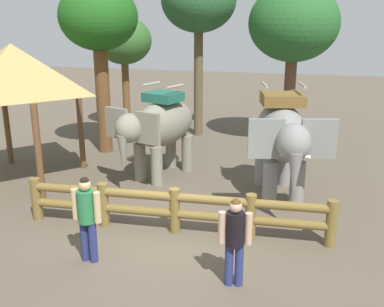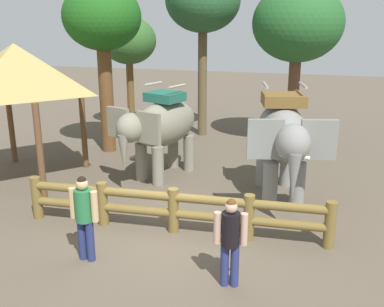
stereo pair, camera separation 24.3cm
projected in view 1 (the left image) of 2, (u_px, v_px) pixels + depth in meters
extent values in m
plane|color=brown|center=(174.00, 234.00, 10.31)|extent=(60.00, 60.00, 0.00)
cylinder|color=brown|center=(37.00, 199.00, 10.91)|extent=(0.24, 0.24, 1.05)
cylinder|color=brown|center=(104.00, 205.00, 10.59)|extent=(0.24, 0.24, 1.05)
cylinder|color=brown|center=(175.00, 210.00, 10.27)|extent=(0.24, 0.24, 1.05)
cylinder|color=brown|center=(251.00, 217.00, 9.95)|extent=(0.24, 0.24, 1.05)
cylinder|color=brown|center=(331.00, 224.00, 9.63)|extent=(0.24, 0.24, 1.05)
cylinder|color=brown|center=(175.00, 214.00, 10.29)|extent=(6.83, 0.55, 0.20)
cylinder|color=brown|center=(175.00, 197.00, 10.17)|extent=(6.83, 0.55, 0.20)
cylinder|color=gray|center=(157.00, 166.00, 13.12)|extent=(0.34, 0.34, 1.15)
cylinder|color=gray|center=(140.00, 162.00, 13.45)|extent=(0.34, 0.34, 1.15)
cylinder|color=gray|center=(187.00, 153.00, 14.34)|extent=(0.34, 0.34, 1.15)
cylinder|color=gray|center=(171.00, 150.00, 14.68)|extent=(0.34, 0.34, 1.15)
ellipsoid|color=gray|center=(164.00, 123.00, 13.58)|extent=(1.95, 2.81, 1.34)
ellipsoid|color=gray|center=(129.00, 128.00, 12.32)|extent=(0.98, 1.06, 0.82)
cube|color=gray|center=(148.00, 128.00, 12.10)|extent=(0.76, 0.36, 0.86)
cube|color=gray|center=(117.00, 123.00, 12.69)|extent=(0.76, 0.36, 0.86)
cone|color=gray|center=(123.00, 154.00, 12.27)|extent=(0.31, 0.31, 1.05)
cube|color=#20614F|center=(163.00, 97.00, 13.34)|extent=(1.21, 1.14, 0.27)
cylinder|color=#A59E8C|center=(175.00, 86.00, 13.01)|extent=(0.32, 0.75, 0.07)
cylinder|color=#A59E8C|center=(151.00, 84.00, 13.48)|extent=(0.32, 0.75, 0.07)
cylinder|color=gray|center=(297.00, 185.00, 11.52)|extent=(0.38, 0.38, 1.25)
cylinder|color=gray|center=(270.00, 185.00, 11.53)|extent=(0.38, 0.38, 1.25)
cylinder|color=gray|center=(285.00, 164.00, 13.13)|extent=(0.38, 0.38, 1.25)
cylinder|color=gray|center=(261.00, 164.00, 13.14)|extent=(0.38, 0.38, 1.25)
ellipsoid|color=gray|center=(281.00, 132.00, 11.99)|extent=(1.86, 3.02, 1.46)
ellipsoid|color=gray|center=(293.00, 142.00, 10.34)|extent=(0.99, 1.10, 0.89)
cube|color=gray|center=(319.00, 139.00, 10.43)|extent=(0.84, 0.31, 0.94)
cube|color=gray|center=(266.00, 139.00, 10.45)|extent=(0.84, 0.31, 0.94)
cone|color=gray|center=(294.00, 177.00, 10.24)|extent=(0.33, 0.33, 1.15)
cone|color=beige|center=(302.00, 156.00, 10.19)|extent=(0.39, 0.19, 0.16)
cone|color=beige|center=(287.00, 156.00, 10.20)|extent=(0.39, 0.19, 0.16)
cube|color=brown|center=(282.00, 99.00, 11.73)|extent=(1.25, 1.16, 0.29)
cylinder|color=#A59E8C|center=(302.00, 85.00, 11.61)|extent=(0.26, 0.84, 0.07)
cylinder|color=#A59E8C|center=(265.00, 85.00, 11.62)|extent=(0.26, 0.84, 0.07)
cylinder|color=navy|center=(93.00, 242.00, 9.05)|extent=(0.16, 0.16, 0.86)
cylinder|color=navy|center=(85.00, 241.00, 9.11)|extent=(0.16, 0.16, 0.86)
cylinder|color=#277141|center=(86.00, 206.00, 8.85)|extent=(0.38, 0.38, 0.66)
cylinder|color=tan|center=(97.00, 207.00, 8.77)|extent=(0.14, 0.14, 0.63)
cylinder|color=tan|center=(75.00, 204.00, 8.93)|extent=(0.14, 0.14, 0.63)
sphere|color=tan|center=(85.00, 185.00, 8.72)|extent=(0.24, 0.24, 0.24)
sphere|color=black|center=(84.00, 182.00, 8.70)|extent=(0.19, 0.19, 0.19)
cylinder|color=navy|center=(239.00, 265.00, 8.26)|extent=(0.16, 0.16, 0.82)
cylinder|color=navy|center=(229.00, 265.00, 8.27)|extent=(0.16, 0.16, 0.82)
cylinder|color=black|center=(235.00, 229.00, 8.05)|extent=(0.38, 0.38, 0.63)
cylinder|color=tan|center=(249.00, 229.00, 8.02)|extent=(0.13, 0.13, 0.60)
cylinder|color=tan|center=(222.00, 227.00, 8.07)|extent=(0.13, 0.13, 0.60)
sphere|color=tan|center=(236.00, 207.00, 7.93)|extent=(0.23, 0.23, 0.23)
sphere|color=#593819|center=(236.00, 203.00, 7.91)|extent=(0.18, 0.18, 0.18)
cylinder|color=brown|center=(81.00, 129.00, 14.36)|extent=(0.18, 0.18, 2.60)
cylinder|color=brown|center=(38.00, 152.00, 11.93)|extent=(0.18, 0.18, 2.60)
cylinder|color=brown|center=(7.00, 125.00, 14.85)|extent=(0.18, 0.18, 2.60)
pyramid|color=#A39151|center=(13.00, 69.00, 12.80)|extent=(3.66, 3.66, 1.40)
cylinder|color=brown|center=(289.00, 98.00, 16.88)|extent=(0.42, 0.42, 3.59)
ellipsoid|color=#235A27|center=(294.00, 23.00, 16.09)|extent=(3.22, 3.22, 2.73)
cylinder|color=brown|center=(126.00, 93.00, 19.40)|extent=(0.30, 0.30, 3.10)
ellipsoid|color=#336229|center=(124.00, 40.00, 18.75)|extent=(2.30, 2.30, 1.95)
cylinder|color=brown|center=(198.00, 80.00, 18.14)|extent=(0.35, 0.35, 4.50)
ellipsoid|color=#285830|center=(199.00, 0.00, 17.25)|extent=(2.88, 2.88, 2.45)
cylinder|color=brown|center=(103.00, 97.00, 15.97)|extent=(0.49, 0.49, 3.97)
ellipsoid|color=#1C5717|center=(98.00, 16.00, 15.17)|extent=(2.65, 2.65, 2.25)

